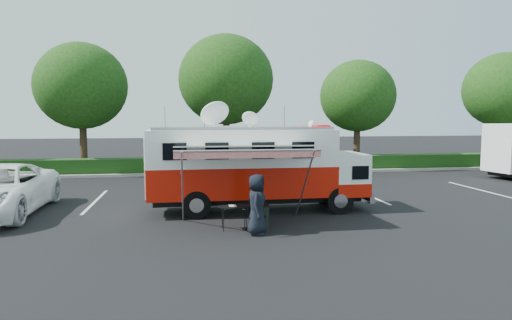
{
  "coord_description": "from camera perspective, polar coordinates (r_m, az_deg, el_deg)",
  "views": [
    {
      "loc": [
        -2.74,
        -16.89,
        3.61
      ],
      "look_at": [
        0.0,
        0.5,
        1.9
      ],
      "focal_mm": 32.0,
      "sensor_mm": 36.0,
      "label": 1
    }
  ],
  "objects": [
    {
      "name": "ground_plane",
      "position": [
        17.49,
        0.26,
        -6.37
      ],
      "size": [
        120.0,
        120.0,
        0.0
      ],
      "primitive_type": "plane",
      "color": "black",
      "rests_on": "ground"
    },
    {
      "name": "back_border",
      "position": [
        30.08,
        -1.54,
        8.2
      ],
      "size": [
        60.0,
        6.14,
        8.87
      ],
      "color": "#9E998E",
      "rests_on": "ground_plane"
    },
    {
      "name": "stall_lines",
      "position": [
        20.34,
        -2.5,
        -4.67
      ],
      "size": [
        24.12,
        5.5,
        0.01
      ],
      "color": "silver",
      "rests_on": "ground_plane"
    },
    {
      "name": "command_truck",
      "position": [
        17.21,
        0.02,
        -0.82
      ],
      "size": [
        8.28,
        2.28,
        3.98
      ],
      "color": "black",
      "rests_on": "ground_plane"
    },
    {
      "name": "awning",
      "position": [
        14.69,
        -1.39,
        1.42
      ],
      "size": [
        4.52,
        2.36,
        2.73
      ],
      "color": "silver",
      "rests_on": "ground_plane"
    },
    {
      "name": "person",
      "position": [
        14.11,
        0.1,
        -9.28
      ],
      "size": [
        0.8,
        1.03,
        1.85
      ],
      "primitive_type": "imported",
      "rotation": [
        0.0,
        0.0,
        1.31
      ],
      "color": "black",
      "rests_on": "ground_plane"
    },
    {
      "name": "folding_table",
      "position": [
        14.58,
        -2.74,
        -5.95
      ],
      "size": [
        1.04,
        0.88,
        0.76
      ],
      "color": "black",
      "rests_on": "ground_plane"
    },
    {
      "name": "folding_chair",
      "position": [
        14.54,
        0.09,
        -6.45
      ],
      "size": [
        0.48,
        0.5,
        0.99
      ],
      "color": "black",
      "rests_on": "ground_plane"
    },
    {
      "name": "trash_bin",
      "position": [
        14.93,
        0.75,
        -6.99
      ],
      "size": [
        0.49,
        0.49,
        0.73
      ],
      "color": "black",
      "rests_on": "ground_plane"
    }
  ]
}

